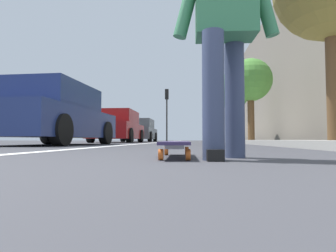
% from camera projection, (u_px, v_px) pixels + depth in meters
% --- Properties ---
extents(ground_plane, '(80.00, 80.00, 0.00)m').
position_uv_depth(ground_plane, '(183.00, 143.00, 11.16)').
color(ground_plane, '#38383D').
extents(lane_stripe_white, '(52.00, 0.16, 0.01)m').
position_uv_depth(lane_stripe_white, '(171.00, 141.00, 21.22)').
color(lane_stripe_white, silver).
rests_on(lane_stripe_white, ground).
extents(sidewalk_curb, '(52.00, 3.20, 0.12)m').
position_uv_depth(sidewalk_curb, '(240.00, 141.00, 18.83)').
color(sidewalk_curb, '#9E9B93').
rests_on(sidewalk_curb, ground).
extents(building_facade, '(40.00, 1.20, 9.31)m').
position_uv_depth(building_facade, '(269.00, 83.00, 22.78)').
color(building_facade, slate).
rests_on(building_facade, ground).
extents(skateboard, '(0.85, 0.23, 0.11)m').
position_uv_depth(skateboard, '(176.00, 144.00, 2.09)').
color(skateboard, orange).
rests_on(skateboard, ground).
extents(skater_person, '(0.47, 0.72, 1.64)m').
position_uv_depth(skater_person, '(225.00, 21.00, 1.95)').
color(skater_person, '#384260').
rests_on(skater_person, ground).
extents(parked_car_near, '(4.28, 2.13, 1.49)m').
position_uv_depth(parked_car_near, '(53.00, 116.00, 7.14)').
color(parked_car_near, navy).
rests_on(parked_car_near, ground).
extents(parked_car_mid, '(4.14, 1.91, 1.48)m').
position_uv_depth(parked_car_mid, '(118.00, 127.00, 13.38)').
color(parked_car_mid, maroon).
rests_on(parked_car_mid, ground).
extents(parked_car_far, '(4.16, 1.92, 1.48)m').
position_uv_depth(parked_car_far, '(140.00, 131.00, 18.98)').
color(parked_car_far, '#4C5156').
rests_on(parked_car_far, ground).
extents(traffic_light, '(0.33, 0.28, 4.14)m').
position_uv_depth(traffic_light, '(167.00, 105.00, 22.66)').
color(traffic_light, '#2D2D2D').
rests_on(traffic_light, ground).
extents(street_tree_mid, '(2.02, 2.02, 3.97)m').
position_uv_depth(street_tree_mid, '(250.00, 81.00, 13.56)').
color(street_tree_mid, brown).
rests_on(street_tree_mid, ground).
extents(street_tree_far, '(2.50, 2.50, 4.76)m').
position_uv_depth(street_tree_far, '(232.00, 91.00, 19.74)').
color(street_tree_far, brown).
rests_on(street_tree_far, ground).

